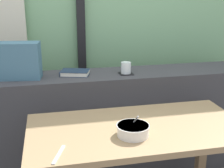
{
  "coord_description": "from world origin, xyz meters",
  "views": [
    {
      "loc": [
        -0.42,
        -1.63,
        1.45
      ],
      "look_at": [
        0.03,
        0.44,
        0.78
      ],
      "focal_mm": 48.78,
      "sensor_mm": 36.0,
      "label": 1
    }
  ],
  "objects": [
    {
      "name": "soup_bowl",
      "position": [
        0.0,
        -0.21,
        0.72
      ],
      "size": [
        0.18,
        0.18,
        0.13
      ],
      "color": "silver",
      "rests_on": "breakfast_table"
    },
    {
      "name": "juice_glass",
      "position": [
        0.15,
        0.51,
        0.88
      ],
      "size": [
        0.07,
        0.07,
        0.09
      ],
      "color": "white",
      "rests_on": "coaster_square"
    },
    {
      "name": "dark_console_ledge",
      "position": [
        0.0,
        0.55,
        0.42
      ],
      "size": [
        2.8,
        0.37,
        0.83
      ],
      "primitive_type": "cube",
      "color": "#38383D",
      "rests_on": "ground"
    },
    {
      "name": "closed_book",
      "position": [
        -0.23,
        0.56,
        0.85
      ],
      "size": [
        0.24,
        0.19,
        0.03
      ],
      "color": "#1E2D47",
      "rests_on": "dark_console_ledge"
    },
    {
      "name": "window_divider_post",
      "position": [
        -0.12,
        1.05,
        1.3
      ],
      "size": [
        0.07,
        0.05,
        2.6
      ],
      "primitive_type": "cube",
      "color": "black",
      "rests_on": "ground"
    },
    {
      "name": "fork_utensil",
      "position": [
        -0.4,
        -0.33,
        0.69
      ],
      "size": [
        0.07,
        0.17,
        0.01
      ],
      "primitive_type": "cube",
      "rotation": [
        0.0,
        0.0,
        -0.35
      ],
      "color": "silver",
      "rests_on": "breakfast_table"
    },
    {
      "name": "coaster_square",
      "position": [
        0.15,
        0.51,
        0.84
      ],
      "size": [
        0.1,
        0.1,
        0.0
      ],
      "primitive_type": "cube",
      "color": "black",
      "rests_on": "dark_console_ledge"
    },
    {
      "name": "breakfast_table",
      "position": [
        0.06,
        -0.11,
        0.59
      ],
      "size": [
        1.25,
        0.63,
        0.69
      ],
      "color": "#826849",
      "rests_on": "ground"
    },
    {
      "name": "throw_pillow",
      "position": [
        -0.63,
        0.55,
        0.96
      ],
      "size": [
        0.34,
        0.18,
        0.26
      ],
      "primitive_type": "cube",
      "rotation": [
        0.0,
        0.0,
        -0.15
      ],
      "color": "#426B84",
      "rests_on": "dark_console_ledge"
    }
  ]
}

